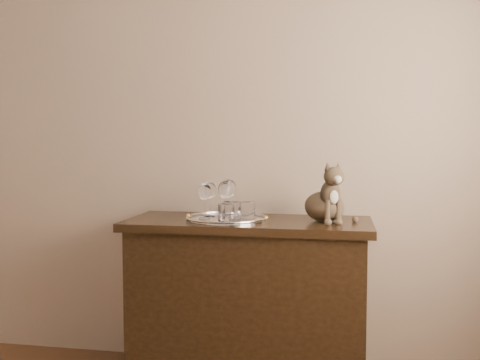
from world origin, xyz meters
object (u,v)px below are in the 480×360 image
object	(u,v)px
tray	(227,219)
wine_glass_a	(210,199)
wine_glass_d	(225,199)
sideboard	(248,304)
tumbler_b	(226,213)
wine_glass_b	(229,198)
wine_glass_c	(204,201)
tumbler_c	(248,210)
cat	(325,192)
tumbler_a	(232,212)

from	to	relation	value
tray	wine_glass_a	size ratio (longest dim) A/B	2.25
wine_glass_a	wine_glass_d	distance (m)	0.11
sideboard	tumbler_b	bearing A→B (deg)	-117.62
tray	wine_glass_b	world-z (taller)	wine_glass_b
wine_glass_c	tumbler_c	xyz separation A→B (m)	(0.21, 0.04, -0.05)
wine_glass_c	wine_glass_d	size ratio (longest dim) A/B	0.95
tumbler_b	wine_glass_b	bearing A→B (deg)	97.18
wine_glass_c	wine_glass_b	bearing A→B (deg)	43.05
wine_glass_a	wine_glass_b	size ratio (longest dim) A/B	0.95
wine_glass_c	tumbler_b	bearing A→B (deg)	-36.04
wine_glass_a	tumbler_c	distance (m)	0.22
cat	wine_glass_a	bearing A→B (deg)	154.68
wine_glass_d	wine_glass_c	bearing A→B (deg)	-158.16
tumbler_a	tumbler_b	world-z (taller)	tumbler_a
tumbler_a	tumbler_b	bearing A→B (deg)	-123.08
tray	wine_glass_d	size ratio (longest dim) A/B	2.15
tray	wine_glass_a	world-z (taller)	wine_glass_a
sideboard	cat	distance (m)	0.68
tumbler_a	tray	bearing A→B (deg)	116.74
sideboard	wine_glass_a	bearing A→B (deg)	170.90
tumbler_c	cat	world-z (taller)	cat
wine_glass_a	wine_glass_b	bearing A→B (deg)	3.52
tumbler_b	tumbler_c	bearing A→B (deg)	58.41
wine_glass_b	wine_glass_a	bearing A→B (deg)	-176.48
tumbler_c	tray	bearing A→B (deg)	-174.75
sideboard	wine_glass_b	distance (m)	0.54
tray	wine_glass_d	bearing A→B (deg)	133.81
tumbler_a	tumbler_c	bearing A→B (deg)	58.93
wine_glass_b	wine_glass_c	bearing A→B (deg)	-136.95
tumbler_a	tumbler_c	xyz separation A→B (m)	(0.06, 0.10, -0.01)
sideboard	tumbler_a	xyz separation A→B (m)	(-0.06, -0.12, 0.48)
wine_glass_c	tumbler_a	distance (m)	0.17
wine_glass_b	tumbler_a	world-z (taller)	wine_glass_b
sideboard	wine_glass_a	xyz separation A→B (m)	(-0.20, 0.03, 0.52)
sideboard	wine_glass_a	world-z (taller)	wine_glass_a
sideboard	wine_glass_d	size ratio (longest dim) A/B	6.45
sideboard	tumbler_b	world-z (taller)	tumbler_b
tumbler_b	tumbler_a	bearing A→B (deg)	56.92
wine_glass_d	tumbler_b	bearing A→B (deg)	-76.12
tray	tumbler_b	xyz separation A→B (m)	(0.02, -0.12, 0.05)
tumbler_a	cat	distance (m)	0.46
tray	wine_glass_d	distance (m)	0.10
sideboard	tray	xyz separation A→B (m)	(-0.10, -0.03, 0.43)
wine_glass_d	wine_glass_a	bearing A→B (deg)	149.85
sideboard	tumbler_a	size ratio (longest dim) A/B	12.87
tray	tumbler_b	world-z (taller)	tumbler_b
wine_glass_a	wine_glass_c	bearing A→B (deg)	-92.91
wine_glass_a	tumbler_c	xyz separation A→B (m)	(0.20, -0.05, -0.05)
tray	tumbler_c	xyz separation A→B (m)	(0.10, 0.01, 0.05)
wine_glass_c	tumbler_a	size ratio (longest dim) A/B	1.89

